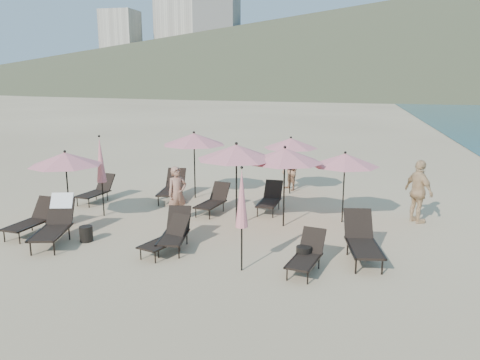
% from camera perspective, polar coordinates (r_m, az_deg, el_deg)
% --- Properties ---
extents(ground, '(800.00, 800.00, 0.00)m').
position_cam_1_polar(ground, '(11.80, -2.04, -8.88)').
color(ground, '#D6BA8C').
rests_on(ground, ground).
extents(volcanic_headland, '(690.00, 690.00, 55.00)m').
position_cam_1_polar(volcanic_headland, '(321.39, 26.48, 15.05)').
color(volcanic_headland, brown).
rests_on(volcanic_headland, ground).
extents(hotel_skyline, '(109.00, 82.00, 55.00)m').
position_cam_1_polar(hotel_skyline, '(298.56, -5.88, 16.09)').
color(hotel_skyline, beige).
rests_on(hotel_skyline, ground).
extents(lounger_0, '(0.76, 1.67, 0.93)m').
position_cam_1_polar(lounger_0, '(14.24, -24.04, -4.39)').
color(lounger_0, black).
rests_on(lounger_0, ground).
extents(lounger_1, '(1.14, 1.99, 1.17)m').
position_cam_1_polar(lounger_1, '(13.29, -21.62, -4.76)').
color(lounger_1, black).
rests_on(lounger_1, ground).
extents(lounger_2, '(0.99, 1.57, 0.84)m').
position_cam_1_polar(lounger_2, '(11.84, -8.96, -6.92)').
color(lounger_2, black).
rests_on(lounger_2, ground).
extents(lounger_3, '(0.84, 1.68, 0.93)m').
position_cam_1_polar(lounger_3, '(12.15, -7.92, -6.19)').
color(lounger_3, black).
rests_on(lounger_3, ground).
extents(lounger_4, '(0.83, 1.54, 0.84)m').
position_cam_1_polar(lounger_4, '(10.74, 8.14, -8.95)').
color(lounger_4, black).
rests_on(lounger_4, ground).
extents(lounger_5, '(1.00, 1.93, 1.06)m').
position_cam_1_polar(lounger_5, '(11.59, 14.68, -7.08)').
color(lounger_5, black).
rests_on(lounger_5, ground).
extents(lounger_6, '(0.84, 1.65, 0.90)m').
position_cam_1_polar(lounger_6, '(17.14, -17.06, -1.18)').
color(lounger_6, black).
rests_on(lounger_6, ground).
extents(lounger_7, '(0.89, 1.86, 1.03)m').
position_cam_1_polar(lounger_7, '(16.76, -8.26, -0.85)').
color(lounger_7, black).
rests_on(lounger_7, ground).
extents(lounger_8, '(0.88, 1.63, 0.89)m').
position_cam_1_polar(lounger_8, '(15.11, -3.27, -2.46)').
color(lounger_8, black).
rests_on(lounger_8, ground).
extents(lounger_9, '(0.66, 1.60, 0.90)m').
position_cam_1_polar(lounger_9, '(15.29, 3.69, -2.26)').
color(lounger_9, black).
rests_on(lounger_9, ground).
extents(umbrella_open_0, '(2.08, 2.08, 2.24)m').
position_cam_1_polar(umbrella_open_0, '(14.39, -20.53, 2.41)').
color(umbrella_open_0, black).
rests_on(umbrella_open_0, ground).
extents(umbrella_open_1, '(2.31, 2.31, 2.49)m').
position_cam_1_polar(umbrella_open_1, '(13.39, -0.45, 3.44)').
color(umbrella_open_1, black).
rests_on(umbrella_open_1, ground).
extents(umbrella_open_2, '(2.22, 2.22, 2.39)m').
position_cam_1_polar(umbrella_open_2, '(13.41, 5.48, 3.02)').
color(umbrella_open_2, black).
rests_on(umbrella_open_2, ground).
extents(umbrella_open_3, '(2.26, 2.26, 2.43)m').
position_cam_1_polar(umbrella_open_3, '(16.71, -5.63, 4.99)').
color(umbrella_open_3, black).
rests_on(umbrella_open_3, ground).
extents(umbrella_open_4, '(2.02, 2.02, 2.17)m').
position_cam_1_polar(umbrella_open_4, '(17.39, 6.21, 4.50)').
color(umbrella_open_4, black).
rests_on(umbrella_open_4, ground).
extents(umbrella_open_5, '(2.02, 2.02, 2.17)m').
position_cam_1_polar(umbrella_open_5, '(14.10, 12.68, 2.43)').
color(umbrella_open_5, black).
rests_on(umbrella_open_5, ground).
extents(umbrella_closed_0, '(0.28, 0.28, 2.41)m').
position_cam_1_polar(umbrella_closed_0, '(10.25, 0.21, -2.31)').
color(umbrella_closed_0, black).
rests_on(umbrella_closed_0, ground).
extents(umbrella_closed_1, '(0.30, 0.30, 2.57)m').
position_cam_1_polar(umbrella_closed_1, '(15.05, -16.63, 2.32)').
color(umbrella_closed_1, black).
rests_on(umbrella_closed_1, ground).
extents(side_table_0, '(0.35, 0.35, 0.42)m').
position_cam_1_polar(side_table_0, '(13.18, -18.24, -6.25)').
color(side_table_0, black).
rests_on(side_table_0, ground).
extents(side_table_1, '(0.36, 0.36, 0.47)m').
position_cam_1_polar(side_table_1, '(11.05, 7.76, -9.19)').
color(side_table_1, black).
rests_on(side_table_1, ground).
extents(beachgoer_a, '(0.72, 0.72, 1.68)m').
position_cam_1_polar(beachgoer_a, '(14.26, -7.66, -1.69)').
color(beachgoer_a, '#A47059').
rests_on(beachgoer_a, ground).
extents(beachgoer_b, '(0.92, 0.94, 1.52)m').
position_cam_1_polar(beachgoer_b, '(18.16, 6.11, 1.13)').
color(beachgoer_b, tan).
rests_on(beachgoer_b, ground).
extents(beachgoer_c, '(1.01, 1.19, 1.91)m').
position_cam_1_polar(beachgoer_c, '(14.93, 20.95, -1.32)').
color(beachgoer_c, tan).
rests_on(beachgoer_c, ground).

